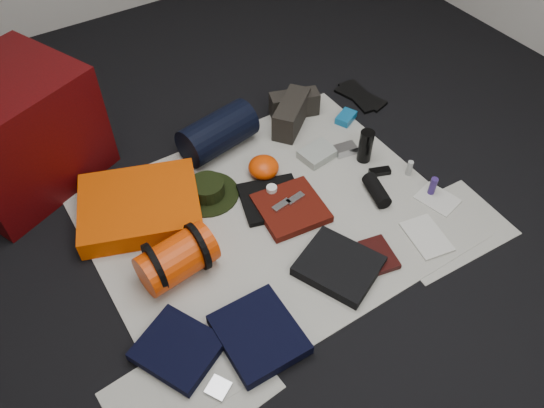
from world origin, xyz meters
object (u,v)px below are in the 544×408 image
stuff_sack (177,258)px  water_bottle (366,146)px  sleeping_pad (140,206)px  paperback_book (379,255)px  compact_camera (345,149)px  navy_duffel (218,133)px  red_cabinet (13,133)px

stuff_sack → water_bottle: bearing=6.2°
sleeping_pad → paperback_book: size_ratio=2.97×
compact_camera → navy_duffel: bearing=154.2°
stuff_sack → paperback_book: bearing=-27.6°
water_bottle → paperback_book: water_bottle is taller
navy_duffel → compact_camera: (0.54, -0.40, -0.08)m
red_cabinet → stuff_sack: red_cabinet is taller
sleeping_pad → navy_duffel: size_ratio=1.37×
sleeping_pad → stuff_sack: (0.00, -0.40, 0.04)m
stuff_sack → navy_duffel: size_ratio=0.80×
navy_duffel → stuff_sack: bearing=-141.6°
red_cabinet → water_bottle: 1.72m
paperback_book → compact_camera: bearing=76.8°
sleeping_pad → compact_camera: size_ratio=4.88×
water_bottle → navy_duffel: bearing=140.6°
sleeping_pad → water_bottle: water_bottle is taller
compact_camera → paperback_book: compact_camera is taller
red_cabinet → paperback_book: (1.15, -1.36, -0.26)m
sleeping_pad → navy_duffel: navy_duffel is taller
navy_duffel → compact_camera: 0.68m
red_cabinet → sleeping_pad: bearing=-79.4°
paperback_book → water_bottle: bearing=69.0°
sleeping_pad → navy_duffel: (0.54, 0.21, 0.05)m
water_bottle → compact_camera: size_ratio=1.61×
sleeping_pad → stuff_sack: 0.40m
stuff_sack → paperback_book: 0.88m
navy_duffel → water_bottle: (0.59, -0.49, -0.01)m
navy_duffel → water_bottle: size_ratio=2.20×
sleeping_pad → compact_camera: bearing=-9.8°
red_cabinet → water_bottle: size_ratio=3.71×
stuff_sack → navy_duffel: bearing=48.8°
navy_duffel → compact_camera: navy_duffel is taller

